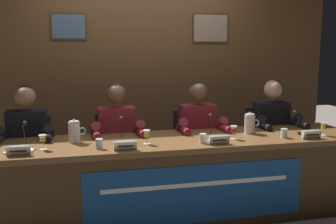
{
  "coord_description": "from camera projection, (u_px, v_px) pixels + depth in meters",
  "views": [
    {
      "loc": [
        -0.77,
        -3.32,
        1.55
      ],
      "look_at": [
        0.0,
        0.0,
        0.99
      ],
      "focal_mm": 41.13,
      "sensor_mm": 36.0,
      "label": 1
    }
  ],
  "objects": [
    {
      "name": "microphone_center_left",
      "position": [
        123.0,
        134.0,
        3.37
      ],
      "size": [
        0.06,
        0.17,
        0.22
      ],
      "color": "black",
      "rests_on": "conference_table"
    },
    {
      "name": "water_cup_far_right",
      "position": [
        284.0,
        134.0,
        3.55
      ],
      "size": [
        0.06,
        0.06,
        0.08
      ],
      "color": "silver",
      "rests_on": "conference_table"
    },
    {
      "name": "wall_back_panelled",
      "position": [
        142.0,
        69.0,
        4.77
      ],
      "size": [
        4.88,
        0.14,
        2.6
      ],
      "color": "brown",
      "rests_on": "ground_plane"
    },
    {
      "name": "panelist_far_left",
      "position": [
        27.0,
        141.0,
        3.59
      ],
      "size": [
        0.51,
        0.48,
        1.21
      ],
      "color": "black",
      "rests_on": "ground_plane"
    },
    {
      "name": "water_cup_center_right",
      "position": [
        203.0,
        139.0,
        3.34
      ],
      "size": [
        0.06,
        0.06,
        0.08
      ],
      "color": "silver",
      "rests_on": "conference_table"
    },
    {
      "name": "chair_far_right",
      "position": [
        264.0,
        148.0,
        4.39
      ],
      "size": [
        0.44,
        0.44,
        0.89
      ],
      "color": "black",
      "rests_on": "ground_plane"
    },
    {
      "name": "microphone_far_right",
      "position": [
        299.0,
        126.0,
        3.72
      ],
      "size": [
        0.06,
        0.17,
        0.22
      ],
      "color": "black",
      "rests_on": "conference_table"
    },
    {
      "name": "conference_table",
      "position": [
        171.0,
        167.0,
        3.43
      ],
      "size": [
        3.68,
        0.79,
        0.74
      ],
      "color": "brown",
      "rests_on": "ground_plane"
    },
    {
      "name": "juice_glass_far_right",
      "position": [
        323.0,
        126.0,
        3.64
      ],
      "size": [
        0.06,
        0.06,
        0.12
      ],
      "color": "white",
      "rests_on": "conference_table"
    },
    {
      "name": "juice_glass_center_right",
      "position": [
        234.0,
        130.0,
        3.48
      ],
      "size": [
        0.06,
        0.06,
        0.12
      ],
      "color": "white",
      "rests_on": "conference_table"
    },
    {
      "name": "chair_far_left",
      "position": [
        31.0,
        163.0,
        3.82
      ],
      "size": [
        0.44,
        0.44,
        0.89
      ],
      "color": "black",
      "rests_on": "ground_plane"
    },
    {
      "name": "nameplate_center_left",
      "position": [
        125.0,
        146.0,
        3.1
      ],
      "size": [
        0.19,
        0.06,
        0.08
      ],
      "color": "white",
      "rests_on": "conference_table"
    },
    {
      "name": "chair_center_right",
      "position": [
        194.0,
        153.0,
        4.2
      ],
      "size": [
        0.44,
        0.44,
        0.89
      ],
      "color": "black",
      "rests_on": "ground_plane"
    },
    {
      "name": "water_cup_center_left",
      "position": [
        99.0,
        144.0,
        3.15
      ],
      "size": [
        0.06,
        0.06,
        0.08
      ],
      "color": "silver",
      "rests_on": "conference_table"
    },
    {
      "name": "microphone_center_right",
      "position": [
        213.0,
        130.0,
        3.52
      ],
      "size": [
        0.06,
        0.17,
        0.22
      ],
      "color": "black",
      "rests_on": "conference_table"
    },
    {
      "name": "juice_glass_center_left",
      "position": [
        147.0,
        134.0,
        3.3
      ],
      "size": [
        0.06,
        0.06,
        0.12
      ],
      "color": "white",
      "rests_on": "conference_table"
    },
    {
      "name": "juice_glass_far_left",
      "position": [
        43.0,
        139.0,
        3.12
      ],
      "size": [
        0.06,
        0.06,
        0.12
      ],
      "color": "white",
      "rests_on": "conference_table"
    },
    {
      "name": "nameplate_center_right",
      "position": [
        219.0,
        140.0,
        3.3
      ],
      "size": [
        0.18,
        0.06,
        0.08
      ],
      "color": "white",
      "rests_on": "conference_table"
    },
    {
      "name": "document_stack_far_left",
      "position": [
        20.0,
        151.0,
        3.07
      ],
      "size": [
        0.24,
        0.19,
        0.01
      ],
      "color": "white",
      "rests_on": "conference_table"
    },
    {
      "name": "water_pitcher_left_side",
      "position": [
        74.0,
        132.0,
        3.36
      ],
      "size": [
        0.15,
        0.1,
        0.21
      ],
      "color": "silver",
      "rests_on": "conference_table"
    },
    {
      "name": "nameplate_far_left",
      "position": [
        18.0,
        151.0,
        2.95
      ],
      "size": [
        0.18,
        0.06,
        0.08
      ],
      "color": "white",
      "rests_on": "conference_table"
    },
    {
      "name": "panelist_center_right",
      "position": [
        199.0,
        132.0,
        3.96
      ],
      "size": [
        0.51,
        0.48,
        1.21
      ],
      "color": "black",
      "rests_on": "ground_plane"
    },
    {
      "name": "microphone_far_left",
      "position": [
        24.0,
        140.0,
        3.15
      ],
      "size": [
        0.06,
        0.17,
        0.22
      ],
      "color": "black",
      "rests_on": "conference_table"
    },
    {
      "name": "panelist_far_right",
      "position": [
        274.0,
        128.0,
        4.15
      ],
      "size": [
        0.51,
        0.48,
        1.21
      ],
      "color": "black",
      "rests_on": "ground_plane"
    },
    {
      "name": "chair_center_left",
      "position": [
        116.0,
        158.0,
        4.01
      ],
      "size": [
        0.44,
        0.44,
        0.89
      ],
      "color": "black",
      "rests_on": "ground_plane"
    },
    {
      "name": "water_pitcher_right_side",
      "position": [
        250.0,
        124.0,
        3.73
      ],
      "size": [
        0.15,
        0.1,
        0.21
      ],
      "color": "silver",
      "rests_on": "conference_table"
    },
    {
      "name": "ground_plane",
      "position": [
        168.0,
        215.0,
        3.62
      ],
      "size": [
        12.0,
        12.0,
        0.0
      ],
      "primitive_type": "plane",
      "color": "gray"
    },
    {
      "name": "panelist_center_left",
      "position": [
        117.0,
        136.0,
        3.78
      ],
      "size": [
        0.51,
        0.48,
        1.21
      ],
      "color": "black",
      "rests_on": "ground_plane"
    },
    {
      "name": "nameplate_far_right",
      "position": [
        311.0,
        134.0,
        3.51
      ],
      "size": [
        0.18,
        0.06,
        0.08
      ],
      "color": "white",
      "rests_on": "conference_table"
    }
  ]
}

